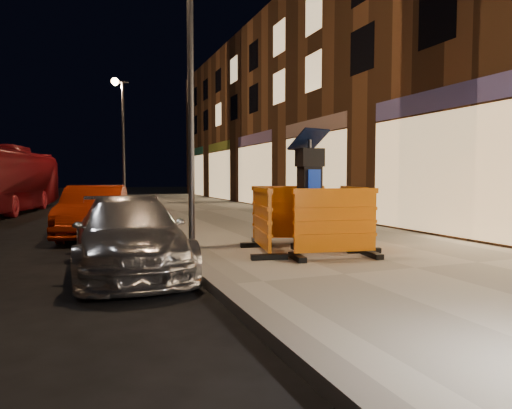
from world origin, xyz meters
name	(u,v)px	position (x,y,z in m)	size (l,w,h in m)	color
ground_plane	(225,296)	(0.00, 0.00, 0.00)	(120.00, 120.00, 0.00)	black
sidewalk	(415,273)	(3.00, 0.00, 0.07)	(6.00, 60.00, 0.15)	gray
kerb	(225,290)	(0.00, 0.00, 0.07)	(0.30, 60.00, 0.15)	slate
parking_kiosk	(309,194)	(2.28, 2.07, 1.21)	(0.67, 0.67, 2.12)	black
barrier_front	(336,223)	(2.28, 1.12, 0.74)	(1.52, 0.62, 1.18)	orange
barrier_back	(288,215)	(2.28, 3.02, 0.74)	(1.52, 0.62, 1.18)	orange
barrier_kerbside	(262,220)	(1.33, 2.07, 0.74)	(1.52, 0.62, 1.18)	orange
barrier_bldgside	(353,217)	(3.23, 2.07, 0.74)	(1.52, 0.62, 1.18)	orange
car_silver	(130,271)	(-1.00, 2.01, 0.00)	(1.66, 4.09, 1.19)	#BABAC0
car_red	(96,237)	(-1.41, 6.65, 0.00)	(1.37, 3.94, 1.30)	#A52308
bus_doubledecker	(6,213)	(-4.74, 16.02, 0.00)	(2.29, 9.81, 2.73)	maroon
street_lamp_mid	(191,90)	(0.25, 3.00, 3.15)	(0.12, 0.12, 6.00)	#3F3F44
street_lamp_far	(124,143)	(0.25, 18.00, 3.15)	(0.12, 0.12, 6.00)	#3F3F44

